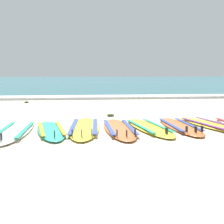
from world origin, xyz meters
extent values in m
plane|color=beige|center=(0.00, 0.00, 0.00)|extent=(80.00, 80.00, 0.00)
cube|color=teal|center=(0.00, 36.83, 0.05)|extent=(80.00, 60.00, 0.10)
cube|color=white|center=(0.00, 7.41, 0.06)|extent=(80.00, 1.16, 0.11)
ellipsoid|color=silver|center=(-2.10, 0.10, 0.04)|extent=(0.59, 2.32, 0.07)
cube|color=teal|center=(-2.31, 0.10, 0.08)|extent=(0.09, 1.62, 0.01)
cube|color=teal|center=(-1.89, 0.10, 0.08)|extent=(0.09, 1.62, 0.01)
cube|color=black|center=(-2.11, -0.80, 0.12)|extent=(0.01, 0.09, 0.11)
ellipsoid|color=#2DB793|center=(-1.42, 0.13, 0.04)|extent=(0.87, 2.11, 0.07)
cube|color=gold|center=(-1.60, 0.10, 0.08)|extent=(0.33, 1.42, 0.01)
cube|color=gold|center=(-1.24, 0.17, 0.08)|extent=(0.33, 1.42, 0.01)
cube|color=black|center=(-1.28, -0.65, 0.12)|extent=(0.03, 0.09, 0.11)
ellipsoid|color=yellow|center=(-0.77, 0.32, 0.04)|extent=(0.74, 2.49, 0.07)
cube|color=#334CB2|center=(-0.99, 0.33, 0.08)|extent=(0.17, 1.72, 0.01)
cube|color=#334CB2|center=(-0.55, 0.31, 0.08)|extent=(0.17, 1.72, 0.01)
cube|color=black|center=(-0.82, -0.63, 0.12)|extent=(0.02, 0.09, 0.11)
cube|color=black|center=(-0.99, -0.57, 0.12)|extent=(0.02, 0.09, 0.11)
cube|color=black|center=(-0.65, -0.58, 0.12)|extent=(0.02, 0.09, 0.11)
ellipsoid|color=orange|center=(-0.08, 0.17, 0.04)|extent=(0.61, 2.31, 0.07)
cube|color=#334CB2|center=(-0.28, 0.16, 0.08)|extent=(0.11, 1.61, 0.01)
cube|color=#334CB2|center=(0.13, 0.17, 0.08)|extent=(0.11, 1.61, 0.01)
cube|color=black|center=(-0.06, -0.73, 0.12)|extent=(0.01, 0.09, 0.11)
cube|color=black|center=(-0.22, -0.67, 0.12)|extent=(0.01, 0.09, 0.11)
cube|color=black|center=(0.10, -0.67, 0.12)|extent=(0.01, 0.09, 0.11)
ellipsoid|color=yellow|center=(0.54, 0.23, 0.04)|extent=(0.87, 2.23, 0.07)
cube|color=teal|center=(0.35, 0.20, 0.08)|extent=(0.31, 1.52, 0.01)
cube|color=teal|center=(0.74, 0.26, 0.08)|extent=(0.31, 1.52, 0.01)
cube|color=black|center=(0.67, -0.61, 0.12)|extent=(0.03, 0.09, 0.11)
ellipsoid|color=orange|center=(1.22, 0.31, 0.04)|extent=(0.58, 2.16, 0.07)
cube|color=#334CB2|center=(1.03, 0.30, 0.08)|extent=(0.11, 1.51, 0.01)
cube|color=#334CB2|center=(1.41, 0.31, 0.08)|extent=(0.11, 1.51, 0.01)
cube|color=black|center=(1.24, -0.53, 0.12)|extent=(0.01, 0.09, 0.11)
cube|color=black|center=(1.09, -0.48, 0.12)|extent=(0.01, 0.09, 0.11)
cube|color=black|center=(1.38, -0.47, 0.12)|extent=(0.01, 0.09, 0.11)
ellipsoid|color=yellow|center=(1.93, 0.37, 0.04)|extent=(1.03, 2.24, 0.07)
cube|color=purple|center=(1.74, 0.33, 0.08)|extent=(0.42, 1.50, 0.01)
cube|color=purple|center=(2.12, 0.42, 0.08)|extent=(0.42, 1.50, 0.01)
ellipsoid|color=#384723|center=(-0.07, 2.02, 0.03)|extent=(0.20, 0.16, 0.07)
ellipsoid|color=#2D381E|center=(-2.92, 5.76, 0.03)|extent=(0.17, 0.14, 0.06)
camera|label=1|loc=(-0.80, -5.55, 1.15)|focal=46.79mm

